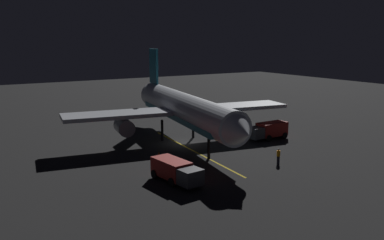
{
  "coord_description": "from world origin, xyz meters",
  "views": [
    {
      "loc": [
        27.4,
        46.82,
        13.78
      ],
      "look_at": [
        0.0,
        2.0,
        3.5
      ],
      "focal_mm": 38.96,
      "sensor_mm": 36.0,
      "label": 1
    }
  ],
  "objects_px": {
    "baggage_truck": "(175,171)",
    "catering_truck": "(268,131)",
    "ground_crew_worker": "(278,156)",
    "airliner": "(183,109)",
    "traffic_cone_near_left": "(162,171)",
    "traffic_cone_near_right": "(159,154)"
  },
  "relations": [
    {
      "from": "baggage_truck",
      "to": "catering_truck",
      "type": "xyz_separation_m",
      "value": [
        -19.76,
        -8.81,
        0.06
      ]
    },
    {
      "from": "ground_crew_worker",
      "to": "airliner",
      "type": "bearing_deg",
      "value": -73.48
    },
    {
      "from": "catering_truck",
      "to": "ground_crew_worker",
      "type": "bearing_deg",
      "value": 53.77
    },
    {
      "from": "baggage_truck",
      "to": "traffic_cone_near_left",
      "type": "height_order",
      "value": "baggage_truck"
    },
    {
      "from": "baggage_truck",
      "to": "traffic_cone_near_left",
      "type": "bearing_deg",
      "value": -92.45
    },
    {
      "from": "catering_truck",
      "to": "traffic_cone_near_right",
      "type": "xyz_separation_m",
      "value": [
        16.93,
        -0.3,
        -0.96
      ]
    },
    {
      "from": "airliner",
      "to": "ground_crew_worker",
      "type": "relative_size",
      "value": 20.53
    },
    {
      "from": "traffic_cone_near_left",
      "to": "traffic_cone_near_right",
      "type": "bearing_deg",
      "value": -114.22
    },
    {
      "from": "catering_truck",
      "to": "traffic_cone_near_right",
      "type": "height_order",
      "value": "catering_truck"
    },
    {
      "from": "traffic_cone_near_left",
      "to": "traffic_cone_near_right",
      "type": "height_order",
      "value": "same"
    },
    {
      "from": "traffic_cone_near_left",
      "to": "traffic_cone_near_right",
      "type": "relative_size",
      "value": 1.0
    },
    {
      "from": "airliner",
      "to": "traffic_cone_near_right",
      "type": "height_order",
      "value": "airliner"
    },
    {
      "from": "baggage_truck",
      "to": "traffic_cone_near_right",
      "type": "height_order",
      "value": "baggage_truck"
    },
    {
      "from": "baggage_truck",
      "to": "catering_truck",
      "type": "bearing_deg",
      "value": -155.97
    },
    {
      "from": "airliner",
      "to": "baggage_truck",
      "type": "bearing_deg",
      "value": 57.3
    },
    {
      "from": "baggage_truck",
      "to": "traffic_cone_near_right",
      "type": "xyz_separation_m",
      "value": [
        -2.83,
        -9.11,
        -0.9
      ]
    },
    {
      "from": "catering_truck",
      "to": "ground_crew_worker",
      "type": "distance_m",
      "value": 11.63
    },
    {
      "from": "ground_crew_worker",
      "to": "traffic_cone_near_right",
      "type": "height_order",
      "value": "ground_crew_worker"
    },
    {
      "from": "baggage_truck",
      "to": "traffic_cone_near_left",
      "type": "xyz_separation_m",
      "value": [
        -0.13,
        -3.11,
        -0.9
      ]
    },
    {
      "from": "airliner",
      "to": "traffic_cone_near_left",
      "type": "xyz_separation_m",
      "value": [
        8.57,
        10.45,
        -4.37
      ]
    },
    {
      "from": "airliner",
      "to": "catering_truck",
      "type": "height_order",
      "value": "airliner"
    },
    {
      "from": "catering_truck",
      "to": "traffic_cone_near_right",
      "type": "distance_m",
      "value": 16.96
    }
  ]
}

